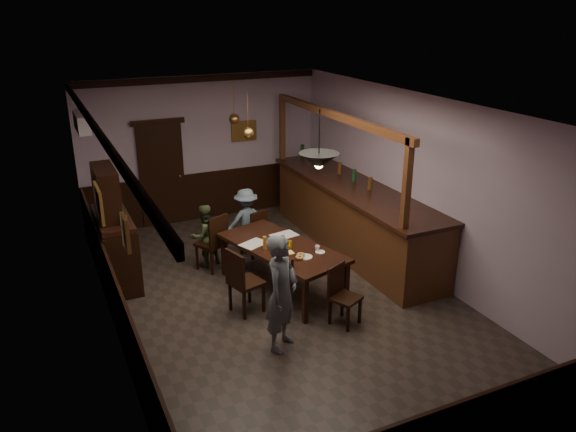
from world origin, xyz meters
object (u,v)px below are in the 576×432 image
chair_far_left (214,240)px  chair_far_right (256,231)px  chair_near (341,292)px  pendant_iron (319,161)px  pendant_brass_mid (248,133)px  chair_side (242,279)px  person_seated_left (204,235)px  person_standing (282,293)px  dining_table (282,250)px  pendant_brass_far (234,119)px  bar_counter (354,216)px  soda_can (290,244)px  coffee_cup (317,248)px  sideboard (114,237)px  person_seated_right (246,221)px

chair_far_left → chair_far_right: size_ratio=1.14×
chair_near → pendant_iron: size_ratio=1.07×
chair_near → pendant_brass_mid: (-0.39, 2.55, 1.82)m
chair_near → pendant_iron: pendant_iron is taller
chair_side → person_seated_left: bearing=-15.4°
person_standing → pendant_brass_mid: 3.20m
dining_table → pendant_brass_far: size_ratio=2.95×
chair_far_left → chair_near: bearing=87.7°
chair_far_left → bar_counter: bar_counter is taller
dining_table → pendant_brass_far: pendant_brass_far is taller
dining_table → chair_far_left: chair_far_left is taller
soda_can → chair_far_right: bearing=89.6°
coffee_cup → sideboard: sideboard is taller
person_seated_right → soda_can: (0.07, -1.74, 0.21)m
chair_far_right → pendant_brass_far: bearing=-112.6°
dining_table → bar_counter: bearing=25.7°
chair_far_right → pendant_iron: pendant_iron is taller
dining_table → person_seated_right: (0.01, 1.61, -0.08)m
chair_side → pendant_brass_mid: bearing=-40.9°
chair_far_right → bar_counter: bearing=146.4°
sideboard → chair_far_right: bearing=-0.8°
sideboard → pendant_brass_far: 3.14m
chair_side → person_seated_left: 1.82m
sideboard → pendant_brass_mid: (2.31, -0.12, 1.52)m
dining_table → soda_can: (0.08, -0.12, 0.12)m
pendant_brass_far → pendant_brass_mid: bearing=-99.2°
dining_table → chair_far_left: bearing=124.6°
dining_table → bar_counter: (1.86, 0.89, -0.03)m
dining_table → chair_near: bearing=-74.8°
soda_can → bar_counter: (1.78, 1.02, -0.16)m
dining_table → person_seated_left: size_ratio=2.15×
person_standing → pendant_brass_far: pendant_brass_far is taller
dining_table → pendant_brass_mid: size_ratio=2.95×
pendant_brass_far → person_seated_right: bearing=-99.6°
person_standing → person_seated_right: bearing=37.3°
soda_can → sideboard: bearing=148.1°
coffee_cup → pendant_brass_far: 3.28m
chair_far_left → sideboard: (-1.59, 0.28, 0.23)m
person_standing → bar_counter: size_ratio=0.35×
chair_far_left → pendant_brass_far: pendant_brass_far is taller
chair_far_right → sideboard: (-2.44, 0.03, 0.30)m
chair_far_left → person_seated_left: bearing=-98.2°
person_seated_right → pendant_brass_far: size_ratio=1.49×
chair_far_left → bar_counter: bearing=148.1°
chair_far_right → pendant_brass_mid: size_ratio=1.09×
chair_far_right → person_seated_left: 0.95m
chair_side → person_standing: size_ratio=0.63×
person_seated_left → person_seated_right: bearing=-179.0°
chair_side → pendant_iron: bearing=-122.7°
dining_table → chair_far_left: 1.35m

